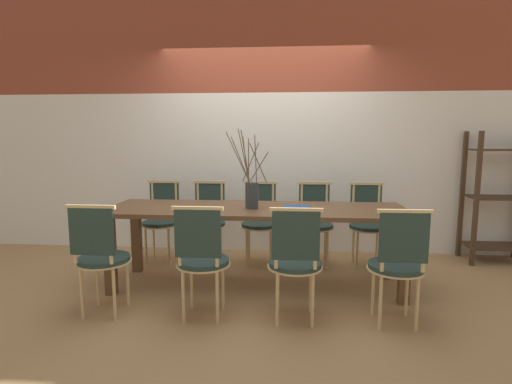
{
  "coord_description": "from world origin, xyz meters",
  "views": [
    {
      "loc": [
        0.3,
        -3.7,
        1.43
      ],
      "look_at": [
        0.0,
        0.0,
        0.92
      ],
      "focal_mm": 28.0,
      "sensor_mm": 36.0,
      "label": 1
    }
  ],
  "objects_px": {
    "chair_near_center": "(295,259)",
    "chair_far_center": "(260,219)",
    "dining_table": "(256,218)",
    "vase_centerpiece": "(252,193)",
    "shelving_rack": "(499,198)",
    "book_stack": "(297,207)"
  },
  "relations": [
    {
      "from": "chair_far_center",
      "to": "shelving_rack",
      "type": "bearing_deg",
      "value": -174.56
    },
    {
      "from": "vase_centerpiece",
      "to": "shelving_rack",
      "type": "height_order",
      "value": "vase_centerpiece"
    },
    {
      "from": "chair_near_center",
      "to": "shelving_rack",
      "type": "relative_size",
      "value": 0.62
    },
    {
      "from": "vase_centerpiece",
      "to": "shelving_rack",
      "type": "relative_size",
      "value": 0.49
    },
    {
      "from": "vase_centerpiece",
      "to": "book_stack",
      "type": "relative_size",
      "value": 2.74
    },
    {
      "from": "dining_table",
      "to": "shelving_rack",
      "type": "height_order",
      "value": "shelving_rack"
    },
    {
      "from": "chair_far_center",
      "to": "vase_centerpiece",
      "type": "distance_m",
      "value": 0.88
    },
    {
      "from": "dining_table",
      "to": "book_stack",
      "type": "distance_m",
      "value": 0.4
    },
    {
      "from": "shelving_rack",
      "to": "chair_far_center",
      "type": "bearing_deg",
      "value": -174.56
    },
    {
      "from": "book_stack",
      "to": "shelving_rack",
      "type": "relative_size",
      "value": 0.18
    },
    {
      "from": "book_stack",
      "to": "shelving_rack",
      "type": "bearing_deg",
      "value": 22.71
    },
    {
      "from": "chair_near_center",
      "to": "chair_far_center",
      "type": "relative_size",
      "value": 1.0
    },
    {
      "from": "vase_centerpiece",
      "to": "book_stack",
      "type": "xyz_separation_m",
      "value": [
        0.42,
        0.07,
        -0.14
      ]
    },
    {
      "from": "dining_table",
      "to": "shelving_rack",
      "type": "xyz_separation_m",
      "value": [
        2.69,
        1.0,
        0.07
      ]
    },
    {
      "from": "dining_table",
      "to": "shelving_rack",
      "type": "distance_m",
      "value": 2.87
    },
    {
      "from": "book_stack",
      "to": "shelving_rack",
      "type": "xyz_separation_m",
      "value": [
        2.31,
        0.97,
        -0.03
      ]
    },
    {
      "from": "chair_far_center",
      "to": "book_stack",
      "type": "distance_m",
      "value": 0.86
    },
    {
      "from": "chair_near_center",
      "to": "chair_far_center",
      "type": "distance_m",
      "value": 1.52
    },
    {
      "from": "dining_table",
      "to": "chair_far_center",
      "type": "height_order",
      "value": "chair_far_center"
    },
    {
      "from": "chair_near_center",
      "to": "chair_far_center",
      "type": "height_order",
      "value": "same"
    },
    {
      "from": "book_stack",
      "to": "shelving_rack",
      "type": "distance_m",
      "value": 2.5
    },
    {
      "from": "dining_table",
      "to": "book_stack",
      "type": "bearing_deg",
      "value": 4.56
    }
  ]
}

